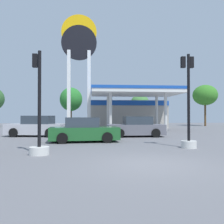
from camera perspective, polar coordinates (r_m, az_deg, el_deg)
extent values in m
plane|color=slate|center=(8.44, 9.04, -12.10)|extent=(90.00, 90.00, 0.00)
cube|color=#ADA89E|center=(33.55, 3.48, -0.57)|extent=(10.00, 5.91, 3.60)
cube|color=#194CB2|center=(30.62, 4.31, 2.16)|extent=(10.00, 0.12, 0.60)
cube|color=white|center=(27.29, 5.49, 4.49)|extent=(9.78, 6.42, 0.35)
cube|color=#194CB2|center=(27.32, 5.49, 5.17)|extent=(9.88, 6.52, 0.30)
cylinder|color=silver|center=(25.04, -0.37, -0.02)|extent=(0.32, 0.32, 4.00)
cylinder|color=silver|center=(26.17, 12.54, -0.04)|extent=(0.32, 0.32, 4.00)
cylinder|color=silver|center=(28.55, -0.95, -0.12)|extent=(0.32, 0.32, 4.00)
cylinder|color=silver|center=(29.56, 10.47, -0.13)|extent=(0.32, 0.32, 4.00)
cube|color=#4C4C51|center=(27.20, 5.50, -3.14)|extent=(0.90, 0.60, 1.10)
cube|color=white|center=(29.36, -10.14, 5.19)|extent=(0.40, 0.56, 9.45)
cube|color=white|center=(29.24, -5.45, 5.21)|extent=(0.40, 0.56, 9.45)
cylinder|color=black|center=(30.40, -7.78, 15.91)|extent=(4.23, 0.22, 4.23)
cylinder|color=#F2B20C|center=(30.81, -7.77, 18.16)|extent=(4.23, 0.22, 4.23)
cube|color=white|center=(30.65, -7.77, 17.01)|extent=(3.89, 0.08, 0.76)
cylinder|color=black|center=(16.29, -2.03, -5.49)|extent=(0.67, 0.27, 0.65)
cylinder|color=black|center=(14.57, -1.12, -6.05)|extent=(0.67, 0.27, 0.65)
cylinder|color=black|center=(16.16, -11.41, -5.51)|extent=(0.67, 0.27, 0.65)
cylinder|color=black|center=(14.42, -11.64, -6.08)|extent=(0.67, 0.27, 0.65)
cube|color=#1E5928|center=(15.29, -6.54, -5.00)|extent=(4.39, 2.12, 0.77)
cube|color=#2D3842|center=(15.24, -7.10, -2.48)|extent=(2.15, 1.74, 0.65)
cube|color=black|center=(15.54, 1.22, -5.34)|extent=(0.25, 1.70, 0.24)
cylinder|color=black|center=(19.91, -22.19, -4.52)|extent=(0.73, 0.36, 0.69)
cylinder|color=black|center=(21.58, -19.92, -4.24)|extent=(0.73, 0.36, 0.69)
cylinder|color=black|center=(18.79, -14.47, -4.78)|extent=(0.73, 0.36, 0.69)
cylinder|color=black|center=(20.56, -12.73, -4.44)|extent=(0.73, 0.36, 0.69)
cube|color=#B2B2BA|center=(20.15, -17.38, -3.85)|extent=(4.82, 2.67, 0.82)
cube|color=#2D3842|center=(20.06, -16.94, -1.82)|extent=(2.43, 2.04, 0.69)
cube|color=black|center=(21.11, -23.01, -4.01)|extent=(0.44, 1.81, 0.26)
cylinder|color=black|center=(17.95, 1.88, -5.03)|extent=(0.67, 0.24, 0.67)
cylinder|color=black|center=(19.73, 1.19, -4.65)|extent=(0.67, 0.24, 0.67)
cylinder|color=black|center=(18.50, 10.28, -4.89)|extent=(0.67, 0.24, 0.67)
cylinder|color=black|center=(20.23, 8.88, -4.55)|extent=(0.67, 0.24, 0.67)
cube|color=slate|center=(19.04, 5.59, -4.13)|extent=(4.41, 1.89, 0.79)
cube|color=#2D3842|center=(19.04, 6.05, -2.05)|extent=(2.11, 1.65, 0.67)
cube|color=black|center=(18.75, -0.89, -4.53)|extent=(0.15, 1.75, 0.25)
cylinder|color=silver|center=(12.96, 17.66, -7.28)|extent=(0.77, 0.77, 0.37)
cylinder|color=black|center=(12.91, 17.62, 3.32)|extent=(0.14, 0.14, 4.42)
cube|color=black|center=(13.24, 16.41, 11.19)|extent=(0.21, 0.20, 0.57)
sphere|color=red|center=(13.38, 16.21, 11.84)|extent=(0.15, 0.15, 0.15)
sphere|color=#D89E0C|center=(13.35, 16.22, 11.09)|extent=(0.15, 0.15, 0.15)
sphere|color=green|center=(13.31, 16.22, 10.33)|extent=(0.15, 0.15, 0.15)
cube|color=black|center=(13.40, 18.20, 11.05)|extent=(0.21, 0.20, 0.57)
sphere|color=red|center=(13.55, 17.99, 11.70)|extent=(0.15, 0.15, 0.15)
sphere|color=#D89E0C|center=(13.51, 17.99, 10.95)|extent=(0.15, 0.15, 0.15)
sphere|color=green|center=(13.47, 17.99, 10.20)|extent=(0.15, 0.15, 0.15)
cylinder|color=silver|center=(10.70, -16.79, -8.76)|extent=(0.83, 0.83, 0.34)
cylinder|color=black|center=(10.62, -16.75, 3.03)|extent=(0.14, 0.14, 4.05)
cube|color=black|center=(11.05, -17.68, 11.46)|extent=(0.21, 0.20, 0.57)
sphere|color=red|center=(11.21, -17.53, 12.23)|extent=(0.15, 0.15, 0.15)
sphere|color=#D89E0C|center=(11.17, -17.54, 11.33)|extent=(0.15, 0.15, 0.15)
sphere|color=green|center=(11.13, -17.54, 10.43)|extent=(0.15, 0.15, 0.15)
cylinder|color=brown|center=(37.78, -9.64, -1.15)|extent=(0.26, 0.26, 2.86)
ellipsoid|color=#28752D|center=(37.86, -9.63, 2.98)|extent=(3.45, 3.45, 3.62)
cylinder|color=brown|center=(38.42, 6.61, -1.30)|extent=(0.35, 0.35, 2.66)
ellipsoid|color=#407A3B|center=(38.47, 6.60, 2.27)|extent=(2.84, 2.84, 2.53)
cylinder|color=brown|center=(40.91, 21.13, -0.67)|extent=(0.30, 0.30, 3.45)
ellipsoid|color=#367C26|center=(41.04, 21.10, 3.74)|extent=(3.82, 3.82, 3.22)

